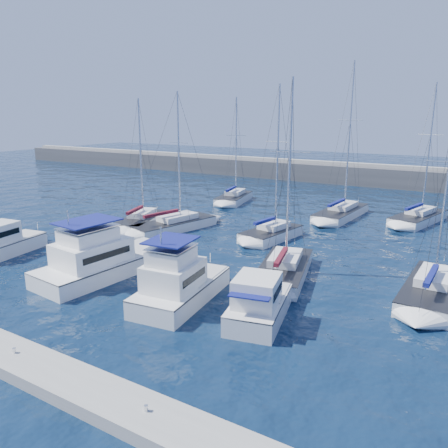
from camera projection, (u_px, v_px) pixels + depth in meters
The scene contains 17 objects.
ground at pixel (163, 287), 29.67m from camera, with size 220.00×220.00×0.00m, color black.
breakwater at pixel (359, 177), 72.66m from camera, with size 160.00×6.00×4.45m.
dock at pixel (15, 359), 20.45m from camera, with size 40.00×2.20×0.60m, color gray.
dock_cleat_centre at pixel (14, 350), 20.34m from camera, with size 0.16×0.16×0.25m, color silver.
dock_cleat_near_stbd at pixel (146, 408), 16.37m from camera, with size 0.16×0.16×0.25m, color silver.
motor_yacht_port_outer at pixel (5, 243), 36.25m from camera, with size 3.54×6.56×3.20m.
motor_yacht_port_inner at pixel (102, 260), 31.53m from camera, with size 5.02×10.98×4.69m.
motor_yacht_stbd_inner at pixel (179, 285), 26.98m from camera, with size 4.24×7.92×4.69m.
motor_yacht_stbd_outer at pixel (259, 305), 24.67m from camera, with size 3.92×6.16×3.20m.
sailboat_mid_a at pixel (141, 221), 45.64m from camera, with size 5.14×8.15×13.26m.
sailboat_mid_b at pixel (174, 225), 43.98m from camera, with size 5.18×9.61×13.85m.
sailboat_mid_c at pixel (271, 233), 40.82m from camera, with size 4.09×7.04×14.32m.
sailboat_mid_d at pixel (284, 270), 31.46m from camera, with size 5.00×8.86×14.17m.
sailboat_mid_e at pixel (432, 290), 27.89m from camera, with size 3.39×8.80×13.65m.
sailboat_back_a at pixel (234, 198), 57.93m from camera, with size 4.44×7.92×13.81m.
sailboat_back_b at pixel (341, 213), 49.35m from camera, with size 3.92×9.97×17.24m.
sailboat_back_c at pixel (418, 218), 47.00m from camera, with size 5.14×9.17×14.85m.
Camera 1 is at (17.77, -21.65, 11.47)m, focal length 35.00 mm.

